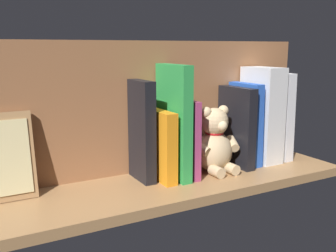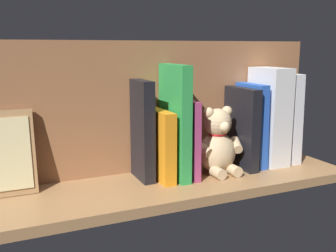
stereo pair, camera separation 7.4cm
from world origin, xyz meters
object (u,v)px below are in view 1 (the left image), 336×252
at_px(dictionary_thick_white, 262,115).
at_px(teddy_bear, 215,143).
at_px(book_0, 276,116).
at_px(picture_frame_leaning, 5,157).

relative_size(dictionary_thick_white, teddy_bear, 1.54).
bearing_deg(dictionary_thick_white, book_0, -176.83).
bearing_deg(picture_frame_leaning, book_0, 177.57).
bearing_deg(teddy_bear, picture_frame_leaning, -7.58).
bearing_deg(picture_frame_leaning, teddy_bear, 173.81).
relative_size(teddy_bear, picture_frame_leaning, 0.92).
distance_m(book_0, dictionary_thick_white, 0.06).
relative_size(book_0, dictionary_thick_white, 0.94).
distance_m(teddy_bear, picture_frame_leaning, 0.48).
bearing_deg(teddy_bear, book_0, -175.68).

